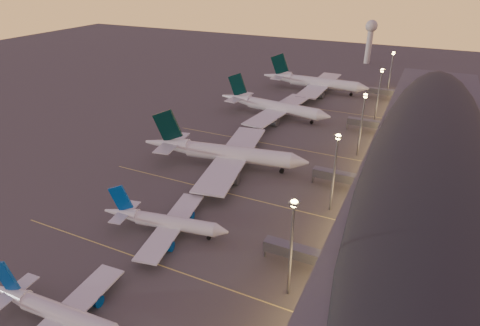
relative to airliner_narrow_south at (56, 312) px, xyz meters
name	(u,v)px	position (x,y,z in m)	size (l,w,h in m)	color
ground	(162,251)	(5.94, 29.89, -3.42)	(700.00, 700.00, 0.00)	#413F3C
airliner_narrow_south	(56,312)	(0.00, 0.00, 0.00)	(37.01, 33.10, 13.23)	silver
airliner_narrow_north	(165,222)	(1.74, 37.52, 0.14)	(38.44, 34.74, 13.75)	silver
airliner_wide_near	(224,153)	(-2.70, 82.96, 1.95)	(65.08, 60.01, 20.87)	silver
airliner_wide_mid	(273,107)	(-6.21, 143.88, 1.65)	(61.56, 56.43, 19.69)	silver
airliner_wide_far	(314,82)	(0.00, 196.95, 2.01)	(65.73, 59.65, 21.09)	silver
terminal_building	(428,160)	(67.77, 102.36, 5.36)	(56.35, 255.00, 17.46)	#4E4E52
light_masts	(352,132)	(41.94, 94.89, 14.14)	(2.20, 217.20, 25.90)	slate
radar_tower	(370,34)	(15.94, 289.89, 18.45)	(9.00, 9.00, 32.50)	silver
lane_markings	(229,185)	(5.94, 69.89, -3.41)	(90.00, 180.36, 0.00)	#D8C659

